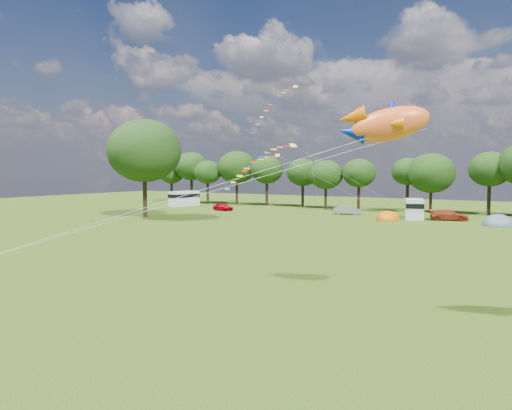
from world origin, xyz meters
The scene contains 14 objects.
ground_plane centered at (0.00, 0.00, 0.00)m, with size 180.00×180.00×0.00m, color black.
tree_line centered at (5.30, 54.99, 6.35)m, with size 102.98×10.98×10.27m.
big_tree centered at (-30.00, 28.00, 9.02)m, with size 10.00×10.00×13.28m.
car_a centered at (-27.02, 42.15, 0.61)m, with size 1.43×3.63×1.21m, color #B4000D.
car_b centered at (-7.86, 45.98, 0.65)m, with size 1.38×3.69×1.30m, color gray.
car_c centered at (6.28, 44.96, 0.68)m, with size 1.91×4.54×1.36m, color #9E3217.
campervan_a centered at (-38.46, 46.44, 1.44)m, with size 3.36×5.80×2.67m.
campervan_c centered at (1.91, 44.95, 1.39)m, with size 3.63×5.71×2.59m.
tent_orange centered at (-0.48, 41.18, 0.02)m, with size 3.05×3.34×2.38m.
tent_greyblue centered at (12.31, 41.42, 0.02)m, with size 3.66×4.01×2.72m.
fish_kite centered at (11.29, 0.62, 8.56)m, with size 4.40×2.52×2.30m.
streamer_kite_a centered at (-9.42, 28.17, 14.25)m, with size 3.29×5.45×5.73m.
streamer_kite_b centered at (-8.96, 22.82, 6.91)m, with size 4.22×4.51×3.77m.
streamer_kite_c centered at (-2.00, 13.77, 7.77)m, with size 3.09×4.94×2.78m.
Camera 1 is at (18.32, -21.94, 6.51)m, focal length 35.00 mm.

